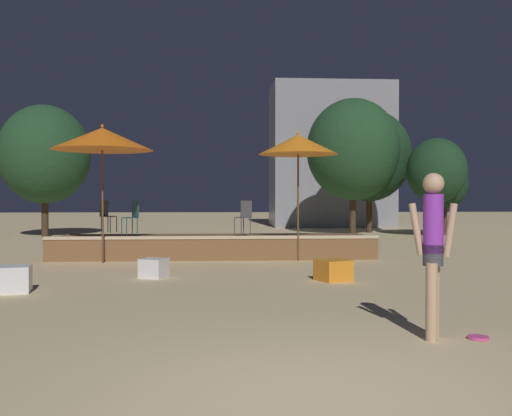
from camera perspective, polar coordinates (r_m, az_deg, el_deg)
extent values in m
plane|color=#D1B784|center=(4.74, 5.06, -18.85)|extent=(120.00, 120.00, 0.00)
cube|color=brown|center=(15.74, -4.20, -3.84)|extent=(8.54, 2.27, 0.56)
cube|color=#CCB793|center=(14.62, -4.25, -2.96)|extent=(8.54, 0.12, 0.08)
cylinder|color=brown|center=(14.67, 4.23, 0.05)|extent=(0.05, 0.05, 2.73)
cone|color=orange|center=(14.74, 4.24, 6.35)|extent=(2.04, 2.04, 0.51)
sphere|color=orange|center=(14.77, 4.24, 7.48)|extent=(0.08, 0.08, 0.08)
cylinder|color=brown|center=(14.57, -15.09, 0.13)|extent=(0.05, 0.05, 2.79)
cone|color=orange|center=(14.64, -15.12, 6.69)|extent=(2.48, 2.48, 0.55)
sphere|color=orange|center=(14.67, -15.13, 7.91)|extent=(0.08, 0.08, 0.08)
cube|color=white|center=(11.73, -10.17, -5.94)|extent=(0.61, 0.61, 0.39)
cube|color=white|center=(10.60, -23.03, -6.57)|extent=(0.62, 0.62, 0.45)
cube|color=orange|center=(11.24, 7.73, -6.18)|extent=(0.75, 0.75, 0.41)
cylinder|color=tan|center=(6.96, 17.38, -8.71)|extent=(0.13, 0.13, 0.88)
cylinder|color=tan|center=(6.78, 17.14, -8.97)|extent=(0.13, 0.13, 0.88)
cylinder|color=#3F3F47|center=(6.80, 17.28, -4.51)|extent=(0.23, 0.23, 0.24)
cylinder|color=purple|center=(6.78, 17.30, -1.51)|extent=(0.23, 0.23, 0.67)
cylinder|color=tan|center=(6.81, 15.75, -2.05)|extent=(0.20, 0.16, 0.60)
cylinder|color=tan|center=(6.76, 18.85, -2.09)|extent=(0.18, 0.15, 0.60)
sphere|color=tan|center=(6.77, 17.32, 2.36)|extent=(0.24, 0.24, 0.24)
cylinder|color=#47474C|center=(15.48, -1.26, -1.75)|extent=(0.02, 0.02, 0.45)
cylinder|color=#47474C|center=(15.31, -2.16, -1.78)|extent=(0.02, 0.02, 0.45)
cylinder|color=#47474C|center=(15.25, -0.58, -1.79)|extent=(0.02, 0.02, 0.45)
cylinder|color=#47474C|center=(15.07, -1.48, -1.83)|extent=(0.02, 0.02, 0.45)
cylinder|color=#47474C|center=(15.27, -1.37, -0.95)|extent=(0.40, 0.40, 0.02)
cube|color=#47474C|center=(15.12, -0.98, -0.11)|extent=(0.31, 0.23, 0.45)
cylinder|color=#47474C|center=(16.46, -14.37, -1.62)|extent=(0.02, 0.02, 0.45)
cylinder|color=#47474C|center=(16.70, -13.77, -1.58)|extent=(0.02, 0.02, 0.45)
cylinder|color=#47474C|center=(16.64, -15.21, -1.59)|extent=(0.02, 0.02, 0.45)
cylinder|color=#47474C|center=(16.88, -14.59, -1.56)|extent=(0.02, 0.02, 0.45)
cylinder|color=#47474C|center=(16.66, -14.49, -0.81)|extent=(0.40, 0.40, 0.02)
cube|color=#47474C|center=(16.75, -14.96, -0.04)|extent=(0.18, 0.34, 0.45)
cylinder|color=#1E4C47|center=(15.39, -13.28, -1.79)|extent=(0.02, 0.02, 0.45)
cylinder|color=#1E4C47|center=(15.12, -12.81, -1.84)|extent=(0.02, 0.02, 0.45)
cylinder|color=#1E4C47|center=(15.52, -12.27, -1.77)|extent=(0.02, 0.02, 0.45)
cylinder|color=#1E4C47|center=(15.25, -11.79, -1.81)|extent=(0.02, 0.02, 0.45)
cylinder|color=#1E4C47|center=(15.31, -12.54, -0.96)|extent=(0.40, 0.40, 0.02)
cube|color=#1E4C47|center=(15.38, -11.97, -0.11)|extent=(0.23, 0.32, 0.45)
cylinder|color=#E54C99|center=(7.12, 21.34, -11.98)|extent=(0.24, 0.24, 0.03)
cylinder|color=#3D2B1C|center=(27.08, 11.24, -0.47)|extent=(0.28, 0.28, 1.84)
ellipsoid|color=#19381E|center=(27.14, 11.26, 5.16)|extent=(3.86, 3.86, 4.25)
cylinder|color=#3D2B1C|center=(25.32, 9.65, -0.49)|extent=(0.28, 0.28, 1.91)
ellipsoid|color=#1E4223|center=(25.40, 9.66, 5.79)|extent=(4.05, 4.05, 4.46)
cylinder|color=#3D2B1C|center=(26.22, 18.29, -1.10)|extent=(0.28, 0.28, 1.33)
ellipsoid|color=black|center=(26.21, 18.31, 2.33)|extent=(2.01, 2.01, 2.21)
cylinder|color=#3D2B1C|center=(25.15, -20.35, -0.73)|extent=(0.28, 0.28, 1.75)
ellipsoid|color=#1E4223|center=(25.21, -20.39, 5.05)|extent=(3.71, 3.71, 4.08)
cylinder|color=#3D2B1C|center=(24.73, 17.59, -0.86)|extent=(0.28, 0.28, 1.64)
ellipsoid|color=#19381E|center=(24.75, 17.61, 3.59)|extent=(2.44, 2.44, 2.69)
cube|color=gray|center=(32.96, 7.43, 5.16)|extent=(6.70, 4.03, 8.00)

